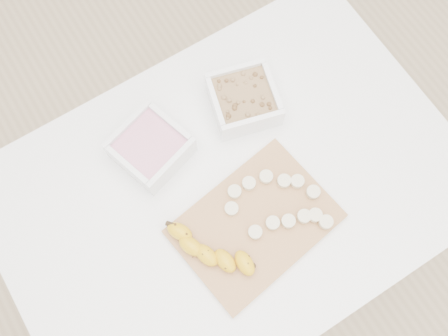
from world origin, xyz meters
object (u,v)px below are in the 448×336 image
bowl_granola (244,100)px  banana (212,251)px  table (231,199)px  cutting_board (255,224)px  bowl_yogurt (151,148)px

bowl_granola → banana: bowl_granola is taller
table → banana: (-0.11, -0.10, 0.13)m
banana → cutting_board: bearing=-18.2°
bowl_yogurt → bowl_granola: 0.23m
bowl_yogurt → cutting_board: 0.28m
bowl_yogurt → banana: (-0.00, -0.26, -0.00)m
table → bowl_yogurt: 0.23m
cutting_board → banana: (-0.11, -0.00, 0.02)m
bowl_granola → cutting_board: bearing=-117.6°
cutting_board → bowl_granola: bearing=62.4°
banana → bowl_yogurt: bearing=68.4°
bowl_yogurt → table: bearing=-56.9°
cutting_board → bowl_yogurt: bearing=112.1°
table → bowl_yogurt: bowl_yogurt is taller
bowl_granola → cutting_board: size_ratio=0.54×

